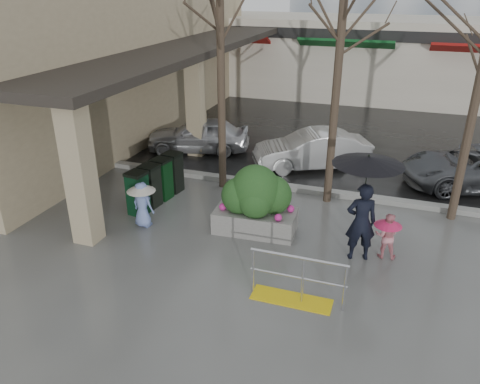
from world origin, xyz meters
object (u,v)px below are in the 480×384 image
Objects in this scene: tree_west at (220,9)px; woman at (364,196)px; car_a at (198,135)px; car_c at (480,168)px; car_b at (312,150)px; handrail at (295,285)px; news_boxes at (156,182)px; child_pink at (387,233)px; tree_midwest at (343,5)px; child_blue at (142,200)px; planter at (256,200)px.

tree_west reaches higher than woman.
woman is 8.45m from car_a.
car_c is at bearing 73.51° from car_a.
handrail is at bearing -18.24° from car_b.
woman is 1.14× the size of news_boxes.
child_pink is at bearing -27.30° from tree_west.
car_a is (-5.18, 2.71, -4.60)m from tree_midwest.
child_pink is 0.28× the size of car_b.
car_c is (9.33, -0.23, 0.00)m from car_a.
tree_midwest is 6.71m from news_boxes.
woman is at bearing -5.07° from car_b.
tree_west is at bearing -69.76° from car_b.
child_blue is 5.83m from car_a.
handrail is at bearing -45.93° from car_c.
car_a and car_b have the same top height.
news_boxes is at bearing 167.41° from planter.
car_a is at bearing 126.78° from planter.
car_a reaches higher than news_boxes.
tree_west reaches higher than planter.
tree_midwest is (-0.16, 4.80, 4.86)m from handrail.
handrail is 6.83m from tree_midwest.
child_blue is 2.88m from planter.
car_b is 5.09m from car_c.
car_c is (5.55, 4.82, -0.21)m from planter.
planter is 4.80m from car_b.
news_boxes is (-6.29, 0.91, -0.02)m from child_pink.
car_b is (3.61, 4.07, 0.03)m from news_boxes.
tree_midwest is 4.78m from woman.
woman is 1.21× the size of planter.
child_pink is at bearing -166.28° from child_blue.
news_boxes is 4.39m from car_a.
car_c is (7.34, 2.48, -4.45)m from tree_west.
tree_west is 0.97× the size of tree_midwest.
planter is 0.46× the size of car_c.
tree_west reaches higher than car_a.
tree_midwest is 7.44m from car_a.
handrail is at bearing -55.01° from tree_west.
car_c is (3.98, 7.28, 0.25)m from handrail.
planter is at bearing 21.68° from car_a.
planter is at bearing -7.28° from child_pink.
tree_midwest is 6.87m from child_blue.
tree_west is 5.58m from car_a.
news_boxes is 0.59× the size of car_a.
tree_west is 5.55m from car_b.
car_a is (-3.77, 5.05, -0.21)m from planter.
car_c is (8.34, 5.52, -0.09)m from child_blue.
tree_midwest is at bearing -84.90° from woman.
car_b reaches higher than news_boxes.
child_pink is 5.58m from car_c.
car_b is at bearing 84.48° from planter.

